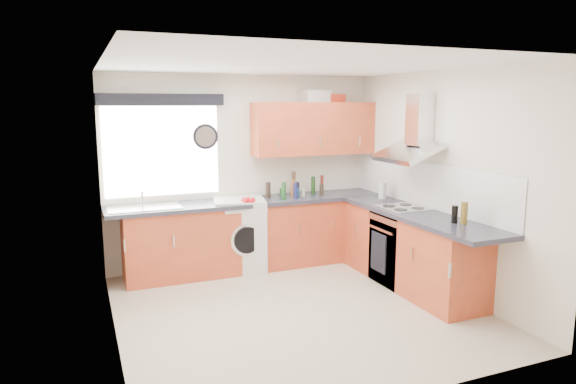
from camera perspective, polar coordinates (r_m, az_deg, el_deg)
name	(u,v)px	position (r m, az deg, el deg)	size (l,w,h in m)	color
ground_plane	(297,309)	(5.52, 1.00, -12.91)	(3.60, 3.60, 0.00)	beige
ceiling	(298,65)	(5.11, 1.09, 13.94)	(3.60, 3.60, 0.02)	white
wall_back	(243,171)	(6.84, -4.99, 2.35)	(3.60, 0.02, 2.50)	silver
wall_front	(401,233)	(3.63, 12.50, -4.48)	(3.60, 0.02, 2.50)	silver
wall_left	(109,205)	(4.76, -19.27, -1.42)	(0.02, 3.60, 2.50)	silver
wall_right	(442,182)	(6.11, 16.73, 1.08)	(0.02, 3.60, 2.50)	silver
window	(162,151)	(6.56, -13.80, 4.43)	(1.40, 0.02, 1.10)	silver
window_blind	(161,100)	(6.45, -13.91, 9.95)	(1.50, 0.18, 0.14)	black
splashback	(424,184)	(6.34, 14.93, 0.84)	(0.01, 3.00, 0.54)	white
base_cab_back	(244,237)	(6.69, -4.95, -4.97)	(3.00, 0.58, 0.86)	#A83E21
base_cab_corner	(352,226)	(7.31, 7.14, -3.75)	(0.60, 0.60, 0.86)	#A83E21
base_cab_right	(410,251)	(6.22, 13.40, -6.35)	(0.58, 2.10, 0.86)	#A83E21
worktop_back	(251,202)	(6.61, -4.16, -1.09)	(3.60, 0.62, 0.05)	#252630
worktop_right	(419,215)	(5.99, 14.33, -2.53)	(0.62, 2.42, 0.05)	#252630
sink	(144,204)	(6.32, -15.69, -1.35)	(0.84, 0.46, 0.10)	silver
oven	(402,248)	(6.33, 12.53, -6.08)	(0.56, 0.58, 0.85)	black
hob_plate	(403,208)	(6.22, 12.69, -1.71)	(0.52, 0.52, 0.01)	silver
extractor_hood	(413,135)	(6.17, 13.75, 6.16)	(0.52, 0.78, 0.66)	silver
upper_cabinets	(314,129)	(6.97, 2.90, 7.05)	(1.70, 0.35, 0.70)	#A83E21
washing_machine	(240,234)	(6.68, -5.39, -4.70)	(0.63, 0.61, 0.93)	silver
wall_clock	(206,137)	(6.64, -9.13, 6.09)	(0.32, 0.32, 0.04)	black
casserole	(314,96)	(7.07, 2.89, 10.59)	(0.39, 0.28, 0.16)	silver
storage_box	(334,98)	(7.21, 5.18, 10.33)	(0.24, 0.20, 0.11)	red
utensil_pot	(294,189)	(7.02, 0.66, 0.30)	(0.09, 0.09, 0.13)	#A59886
kitchen_roll	(383,190)	(6.79, 10.46, 0.19)	(0.10, 0.10, 0.22)	silver
tomato_cluster	(248,200)	(6.39, -4.43, -0.94)	(0.15, 0.15, 0.07)	red
jar_0	(284,191)	(6.59, -0.47, 0.12)	(0.06, 0.06, 0.23)	#19481D
jar_1	(297,192)	(6.82, 1.06, -0.05)	(0.05, 0.05, 0.11)	navy
jar_2	(297,188)	(7.03, 1.05, 0.45)	(0.05, 0.05, 0.16)	black
jar_3	(282,192)	(6.92, -0.62, 0.02)	(0.07, 0.07, 0.09)	#1A491A
jar_4	(295,191)	(6.68, 0.83, 0.13)	(0.05, 0.05, 0.20)	navy
jar_5	(313,185)	(6.99, 2.81, 0.74)	(0.06, 0.06, 0.25)	#173713
jar_6	(297,192)	(6.89, 0.97, 0.01)	(0.07, 0.07, 0.10)	#1D4E1C
jar_7	(322,184)	(7.09, 3.78, 0.87)	(0.04, 0.04, 0.25)	maroon
jar_8	(322,190)	(6.94, 3.75, 0.28)	(0.05, 0.05, 0.15)	black
jar_9	(293,189)	(6.72, 0.53, 0.35)	(0.05, 0.05, 0.24)	brown
jar_10	(268,190)	(6.73, -2.23, 0.22)	(0.07, 0.07, 0.20)	black
jar_11	(303,192)	(6.84, 1.71, -0.03)	(0.05, 0.05, 0.11)	#B5A69A
bottle_0	(455,214)	(5.58, 18.03, -2.37)	(0.06, 0.06, 0.18)	black
bottle_1	(464,213)	(5.55, 18.98, -2.21)	(0.07, 0.07, 0.23)	brown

